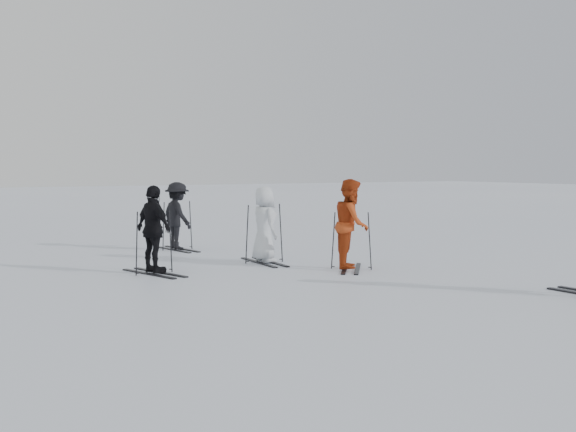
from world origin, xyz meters
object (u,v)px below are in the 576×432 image
Objects in this scene: skier_grey at (264,225)px; skier_uphill_far at (177,217)px; skier_uphill_left at (154,231)px; skier_red at (351,225)px.

skier_uphill_far is at bearing 16.57° from skier_grey.
skier_uphill_far is (1.85, 3.47, -0.02)m from skier_uphill_left.
skier_uphill_left is at bearing 144.36° from skier_uphill_far.
skier_uphill_far reaches higher than skier_grey.
skier_uphill_left is 1.02× the size of skier_uphill_far.
skier_red reaches higher than skier_uphill_left.
skier_uphill_left is (-2.56, -0.33, 0.03)m from skier_grey.
skier_red is 1.11× the size of skier_grey.
skier_red is 1.06× the size of skier_uphill_left.
skier_grey is at bearing -174.92° from skier_uphill_far.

